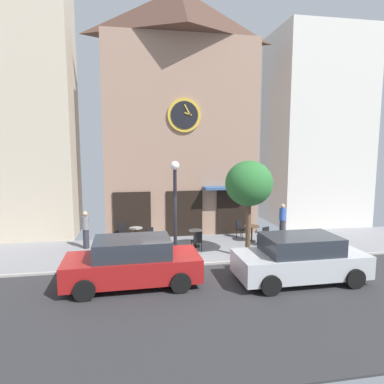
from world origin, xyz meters
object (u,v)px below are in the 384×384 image
object	(u,v)px
pedestrian_blue	(282,220)
parked_car_silver	(300,259)
street_lamp	(175,209)
street_tree	(249,184)
pedestrian_grey	(86,229)
cafe_chair_near_tree	(197,240)
cafe_chair_corner	(123,230)
parked_car_red	(133,262)
cafe_chair_under_awning	(148,235)
cafe_table_near_curb	(196,236)
cafe_table_rightmost	(136,233)
cafe_chair_near_lamp	(264,235)
cafe_chair_outer	(240,227)
cafe_table_center_right	(252,230)

from	to	relation	value
pedestrian_blue	parked_car_silver	bearing A→B (deg)	-109.27
street_lamp	street_tree	bearing A→B (deg)	-9.34
street_tree	parked_car_silver	distance (m)	3.56
pedestrian_blue	pedestrian_grey	distance (m)	9.42
cafe_chair_near_tree	pedestrian_blue	world-z (taller)	pedestrian_blue
cafe_chair_corner	parked_car_red	distance (m)	5.35
pedestrian_grey	cafe_chair_under_awning	bearing A→B (deg)	-5.77
cafe_table_near_curb	parked_car_silver	distance (m)	5.22
pedestrian_blue	pedestrian_grey	world-z (taller)	same
street_lamp	parked_car_red	xyz separation A→B (m)	(-1.70, -2.49, -1.23)
street_lamp	cafe_chair_near_tree	distance (m)	1.86
cafe_chair_corner	pedestrian_grey	world-z (taller)	pedestrian_grey
cafe_table_rightmost	cafe_chair_near_tree	size ratio (longest dim) A/B	0.85
cafe_chair_near_lamp	pedestrian_blue	xyz separation A→B (m)	(1.51, 1.36, 0.33)
cafe_table_near_curb	cafe_chair_under_awning	xyz separation A→B (m)	(-2.10, 0.33, 0.02)
cafe_table_near_curb	cafe_chair_outer	size ratio (longest dim) A/B	0.85
pedestrian_blue	cafe_table_center_right	bearing A→B (deg)	-162.86
cafe_chair_near_tree	parked_car_silver	size ratio (longest dim) A/B	0.21
pedestrian_blue	pedestrian_grey	xyz separation A→B (m)	(-9.42, -0.32, 0.00)
cafe_table_rightmost	cafe_table_near_curb	distance (m)	2.80
pedestrian_blue	parked_car_silver	size ratio (longest dim) A/B	0.39
pedestrian_grey	parked_car_red	distance (m)	4.90
cafe_chair_near_lamp	cafe_chair_under_awning	xyz separation A→B (m)	(-5.17, 0.76, 0.00)
cafe_table_center_right	cafe_chair_near_lamp	distance (m)	0.86
cafe_chair_near_lamp	pedestrian_grey	xyz separation A→B (m)	(-7.91, 1.04, 0.33)
cafe_table_rightmost	cafe_chair_corner	world-z (taller)	cafe_chair_corner
parked_car_red	cafe_table_rightmost	bearing A→B (deg)	88.21
cafe_table_center_right	parked_car_silver	world-z (taller)	parked_car_silver
cafe_chair_outer	parked_car_red	world-z (taller)	parked_car_red
street_tree	parked_car_red	distance (m)	5.50
cafe_table_center_right	cafe_chair_under_awning	bearing A→B (deg)	-179.48
cafe_table_center_right	cafe_chair_near_tree	world-z (taller)	cafe_chair_near_tree
cafe_table_center_right	cafe_chair_under_awning	distance (m)	4.89
cafe_table_center_right	cafe_chair_corner	distance (m)	6.13
cafe_chair_near_tree	pedestrian_blue	bearing A→B (deg)	20.24
cafe_chair_under_awning	parked_car_silver	distance (m)	6.79
cafe_chair_under_awning	parked_car_red	world-z (taller)	parked_car_red
pedestrian_blue	cafe_chair_outer	bearing A→B (deg)	174.52
pedestrian_grey	parked_car_silver	bearing A→B (deg)	-33.95
cafe_chair_near_tree	cafe_chair_outer	world-z (taller)	same
cafe_table_near_curb	cafe_chair_near_lamp	bearing A→B (deg)	-7.97
street_lamp	pedestrian_grey	bearing A→B (deg)	152.19
cafe_chair_outer	cafe_chair_under_awning	distance (m)	4.63
cafe_table_center_right	cafe_chair_outer	size ratio (longest dim) A/B	0.84
cafe_table_center_right	cafe_chair_corner	world-z (taller)	cafe_chair_corner
cafe_table_near_curb	cafe_table_center_right	xyz separation A→B (m)	(2.79, 0.38, 0.03)
cafe_table_near_curb	cafe_chair_under_awning	distance (m)	2.12
street_lamp	parked_car_red	bearing A→B (deg)	-124.37
cafe_chair_near_tree	street_tree	bearing A→B (deg)	-28.93
street_tree	pedestrian_grey	xyz separation A→B (m)	(-6.64, 2.45, -2.14)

